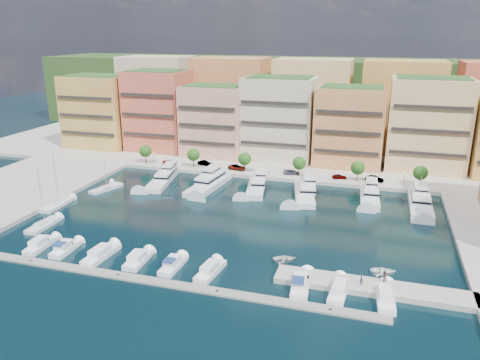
# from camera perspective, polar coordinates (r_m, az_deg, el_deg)

# --- Properties ---
(ground) EXTENTS (400.00, 400.00, 0.00)m
(ground) POSITION_cam_1_polar(r_m,az_deg,el_deg) (104.59, -0.39, -4.86)
(ground) COLOR black
(ground) RESTS_ON ground
(north_quay) EXTENTS (220.00, 64.00, 2.00)m
(north_quay) POSITION_cam_1_polar(r_m,az_deg,el_deg) (161.92, 6.13, 3.26)
(north_quay) COLOR #9E998E
(north_quay) RESTS_ON ground
(hillside) EXTENTS (240.00, 40.00, 58.00)m
(hillside) POSITION_cam_1_polar(r_m,az_deg,el_deg) (208.15, 8.67, 6.40)
(hillside) COLOR #213716
(hillside) RESTS_ON ground
(south_pontoon) EXTENTS (72.00, 2.20, 0.35)m
(south_pontoon) POSITION_cam_1_polar(r_m,az_deg,el_deg) (80.55, -8.98, -12.44)
(south_pontoon) COLOR gray
(south_pontoon) RESTS_ON ground
(finger_pier) EXTENTS (32.00, 5.00, 2.00)m
(finger_pier) POSITION_cam_1_polar(r_m,az_deg,el_deg) (80.90, 15.90, -12.80)
(finger_pier) COLOR #9E998E
(finger_pier) RESTS_ON ground
(apartment_0) EXTENTS (22.00, 16.50, 24.80)m
(apartment_0) POSITION_cam_1_polar(r_m,az_deg,el_deg) (172.94, -16.76, 8.05)
(apartment_0) COLOR gold
(apartment_0) RESTS_ON north_quay
(apartment_1) EXTENTS (20.00, 16.50, 26.80)m
(apartment_1) POSITION_cam_1_polar(r_m,az_deg,el_deg) (163.54, -9.88, 8.37)
(apartment_1) COLOR #BD5C3F
(apartment_1) RESTS_ON north_quay
(apartment_2) EXTENTS (20.00, 15.50, 22.80)m
(apartment_2) POSITION_cam_1_polar(r_m,az_deg,el_deg) (153.84, -3.09, 7.27)
(apartment_2) COLOR #E59C80
(apartment_2) RESTS_ON north_quay
(apartment_3) EXTENTS (22.00, 16.50, 25.80)m
(apartment_3) POSITION_cam_1_polar(r_m,az_deg,el_deg) (149.77, 4.81, 7.53)
(apartment_3) COLOR beige
(apartment_3) RESTS_ON north_quay
(apartment_4) EXTENTS (20.00, 15.50, 23.80)m
(apartment_4) POSITION_cam_1_polar(r_m,az_deg,el_deg) (145.07, 13.20, 6.39)
(apartment_4) COLOR #DA8E52
(apartment_4) RESTS_ON north_quay
(apartment_5) EXTENTS (22.00, 16.50, 26.80)m
(apartment_5) POSITION_cam_1_polar(r_m,az_deg,el_deg) (147.11, 21.91, 6.33)
(apartment_5) COLOR tan
(apartment_5) RESTS_ON north_quay
(backblock_0) EXTENTS (26.00, 18.00, 30.00)m
(backblock_0) POSITION_cam_1_polar(r_m,az_deg,el_deg) (187.65, -9.94, 10.06)
(backblock_0) COLOR beige
(backblock_0) RESTS_ON north_quay
(backblock_1) EXTENTS (26.00, 18.00, 30.00)m
(backblock_1) POSITION_cam_1_polar(r_m,az_deg,el_deg) (176.33, -1.05, 9.84)
(backblock_1) COLOR #DA8E52
(backblock_1) RESTS_ON north_quay
(backblock_2) EXTENTS (26.00, 18.00, 30.00)m
(backblock_2) POSITION_cam_1_polar(r_m,az_deg,el_deg) (169.62, 8.77, 9.33)
(backblock_2) COLOR tan
(backblock_2) RESTS_ON north_quay
(backblock_3) EXTENTS (26.00, 18.00, 30.00)m
(backblock_3) POSITION_cam_1_polar(r_m,az_deg,el_deg) (168.08, 19.04, 8.50)
(backblock_3) COLOR gold
(backblock_3) RESTS_ON north_quay
(tree_0) EXTENTS (3.80, 3.80, 5.65)m
(tree_0) POSITION_cam_1_polar(r_m,az_deg,el_deg) (147.56, -11.47, 3.47)
(tree_0) COLOR #473323
(tree_0) RESTS_ON north_quay
(tree_1) EXTENTS (3.80, 3.80, 5.65)m
(tree_1) POSITION_cam_1_polar(r_m,az_deg,el_deg) (140.83, -5.70, 3.06)
(tree_1) COLOR #473323
(tree_1) RESTS_ON north_quay
(tree_2) EXTENTS (3.80, 3.80, 5.65)m
(tree_2) POSITION_cam_1_polar(r_m,az_deg,el_deg) (135.66, 0.57, 2.58)
(tree_2) COLOR #473323
(tree_2) RESTS_ON north_quay
(tree_3) EXTENTS (3.80, 3.80, 5.65)m
(tree_3) POSITION_cam_1_polar(r_m,az_deg,el_deg) (132.23, 7.24, 2.04)
(tree_3) COLOR #473323
(tree_3) RESTS_ON north_quay
(tree_4) EXTENTS (3.80, 3.80, 5.65)m
(tree_4) POSITION_cam_1_polar(r_m,az_deg,el_deg) (130.69, 14.16, 1.44)
(tree_4) COLOR #473323
(tree_4) RESTS_ON north_quay
(tree_5) EXTENTS (3.80, 3.80, 5.65)m
(tree_5) POSITION_cam_1_polar(r_m,az_deg,el_deg) (131.10, 21.14, 0.82)
(tree_5) COLOR #473323
(tree_5) RESTS_ON north_quay
(lamppost_0) EXTENTS (0.30, 0.30, 4.20)m
(lamppost_0) POSITION_cam_1_polar(r_m,az_deg,el_deg) (143.99, -10.47, 2.80)
(lamppost_0) COLOR black
(lamppost_0) RESTS_ON north_quay
(lamppost_1) EXTENTS (0.30, 0.30, 4.20)m
(lamppost_1) POSITION_cam_1_polar(r_m,az_deg,el_deg) (136.86, -3.73, 2.28)
(lamppost_1) COLOR black
(lamppost_1) RESTS_ON north_quay
(lamppost_2) EXTENTS (0.30, 0.30, 4.20)m
(lamppost_2) POSITION_cam_1_polar(r_m,az_deg,el_deg) (131.81, 3.62, 1.68)
(lamppost_2) COLOR black
(lamppost_2) RESTS_ON north_quay
(lamppost_3) EXTENTS (0.30, 0.30, 4.20)m
(lamppost_3) POSITION_cam_1_polar(r_m,az_deg,el_deg) (129.09, 11.42, 1.01)
(lamppost_3) COLOR black
(lamppost_3) RESTS_ON north_quay
(lamppost_4) EXTENTS (0.30, 0.30, 4.20)m
(lamppost_4) POSITION_cam_1_polar(r_m,az_deg,el_deg) (128.86, 19.39, 0.31)
(lamppost_4) COLOR black
(lamppost_4) RESTS_ON north_quay
(yacht_1) EXTENTS (7.84, 19.92, 7.30)m
(yacht_1) POSITION_cam_1_polar(r_m,az_deg,el_deg) (131.52, -9.32, 0.20)
(yacht_1) COLOR silver
(yacht_1) RESTS_ON ground
(yacht_2) EXTENTS (7.12, 20.14, 7.30)m
(yacht_2) POSITION_cam_1_polar(r_m,az_deg,el_deg) (126.14, -3.72, -0.31)
(yacht_2) COLOR silver
(yacht_2) RESTS_ON ground
(yacht_3) EXTENTS (7.41, 17.03, 7.30)m
(yacht_3) POSITION_cam_1_polar(r_m,az_deg,el_deg) (123.78, 2.06, -0.64)
(yacht_3) COLOR silver
(yacht_3) RESTS_ON ground
(yacht_4) EXTENTS (8.44, 19.50, 7.30)m
(yacht_4) POSITION_cam_1_polar(r_m,az_deg,el_deg) (120.26, 7.89, -1.41)
(yacht_4) COLOR silver
(yacht_4) RESTS_ON ground
(yacht_5) EXTENTS (5.37, 15.59, 7.30)m
(yacht_5) POSITION_cam_1_polar(r_m,az_deg,el_deg) (120.65, 15.55, -1.79)
(yacht_5) COLOR silver
(yacht_5) RESTS_ON ground
(yacht_6) EXTENTS (5.06, 18.76, 7.30)m
(yacht_6) POSITION_cam_1_polar(r_m,az_deg,el_deg) (119.67, 21.11, -2.52)
(yacht_6) COLOR silver
(yacht_6) RESTS_ON ground
(cruiser_0) EXTENTS (3.18, 7.79, 2.55)m
(cruiser_0) POSITION_cam_1_polar(r_m,az_deg,el_deg) (99.32, -23.18, -7.32)
(cruiser_0) COLOR white
(cruiser_0) RESTS_ON ground
(cruiser_1) EXTENTS (3.13, 7.23, 2.66)m
(cruiser_1) POSITION_cam_1_polar(r_m,az_deg,el_deg) (95.95, -20.57, -7.87)
(cruiser_1) COLOR white
(cruiser_1) RESTS_ON ground
(cruiser_2) EXTENTS (3.36, 9.13, 2.55)m
(cruiser_2) POSITION_cam_1_polar(r_m,az_deg,el_deg) (91.64, -16.59, -8.70)
(cruiser_2) COLOR white
(cruiser_2) RESTS_ON ground
(cruiser_3) EXTENTS (3.23, 7.35, 2.55)m
(cruiser_3) POSITION_cam_1_polar(r_m,az_deg,el_deg) (87.95, -12.36, -9.50)
(cruiser_3) COLOR white
(cruiser_3) RESTS_ON ground
(cruiser_4) EXTENTS (2.66, 7.36, 2.66)m
(cruiser_4) POSITION_cam_1_polar(r_m,az_deg,el_deg) (85.00, -8.19, -10.24)
(cruiser_4) COLOR white
(cruiser_4) RESTS_ON ground
(cruiser_5) EXTENTS (3.46, 8.26, 2.55)m
(cruiser_5) POSITION_cam_1_polar(r_m,az_deg,el_deg) (82.54, -3.65, -11.01)
(cruiser_5) COLOR white
(cruiser_5) RESTS_ON ground
(cruiser_7) EXTENTS (3.63, 8.92, 2.66)m
(cruiser_7) POSITION_cam_1_polar(r_m,az_deg,el_deg) (79.00, 7.37, -12.53)
(cruiser_7) COLOR white
(cruiser_7) RESTS_ON ground
(cruiser_8) EXTENTS (3.14, 8.64, 2.55)m
(cruiser_8) POSITION_cam_1_polar(r_m,az_deg,el_deg) (78.47, 12.01, -13.04)
(cruiser_8) COLOR white
(cruiser_8) RESTS_ON ground
(cruiser_9) EXTENTS (3.34, 8.97, 2.55)m
(cruiser_9) POSITION_cam_1_polar(r_m,az_deg,el_deg) (78.43, 17.26, -13.51)
(cruiser_9) COLOR white
(cruiser_9) RESTS_ON ground
(sailboat_0) EXTENTS (2.97, 9.01, 13.20)m
(sailboat_0) POSITION_cam_1_polar(r_m,az_deg,el_deg) (109.23, -22.85, -5.15)
(sailboat_0) COLOR silver
(sailboat_0) RESTS_ON ground
(sailboat_2) EXTENTS (5.60, 9.82, 13.20)m
(sailboat_2) POSITION_cam_1_polar(r_m,az_deg,el_deg) (128.65, -16.00, -1.04)
(sailboat_2) COLOR silver
(sailboat_2) RESTS_ON ground
(sailboat_1) EXTENTS (3.10, 10.08, 13.20)m
(sailboat_1) POSITION_cam_1_polar(r_m,az_deg,el_deg) (120.51, -21.38, -2.87)
(sailboat_1) COLOR silver
(sailboat_1) RESTS_ON ground
(tender_2) EXTENTS (5.07, 4.16, 0.92)m
(tender_2) POSITION_cam_1_polar(r_m,az_deg,el_deg) (86.15, 17.05, -10.58)
(tender_2) COLOR white
(tender_2) RESTS_ON ground
(tender_0) EXTENTS (5.27, 4.65, 0.91)m
(tender_0) POSITION_cam_1_polar(r_m,az_deg,el_deg) (86.96, 5.48, -9.54)
(tender_0) COLOR silver
(tender_0) RESTS_ON ground
(car_0) EXTENTS (4.48, 2.29, 1.46)m
(car_0) POSITION_cam_1_polar(r_m,az_deg,el_deg) (145.28, -8.55, 2.18)
(car_0) COLOR gray
(car_0) RESTS_ON north_quay
(car_1) EXTENTS (4.78, 2.82, 1.49)m
(car_1) POSITION_cam_1_polar(r_m,az_deg,el_deg) (142.98, -4.34, 2.08)
(car_1) COLOR gray
(car_1) RESTS_ON north_quay
(car_2) EXTENTS (5.77, 3.46, 1.50)m
(car_2) POSITION_cam_1_polar(r_m,az_deg,el_deg) (137.96, -0.34, 1.55)
(car_2) COLOR gray
(car_2) RESTS_ON north_quay
(car_3) EXTENTS (5.06, 2.86, 1.38)m
(car_3) POSITION_cam_1_polar(r_m,az_deg,el_deg) (134.30, 6.31, 0.96)
(car_3) COLOR gray
(car_3) RESTS_ON north_quay
(car_4) EXTENTS (4.16, 2.39, 1.33)m
(car_4) POSITION_cam_1_polar(r_m,az_deg,el_deg) (132.45, 12.01, 0.42)
(car_4) COLOR gray
(car_4) RESTS_ON north_quay
(car_5) EXTENTS (5.02, 2.78, 1.57)m
(car_5) POSITION_cam_1_polar(r_m,az_deg,el_deg) (132.36, 16.07, 0.15)
(car_5) COLOR gray
(car_5) RESTS_ON north_quay
(person_0) EXTENTS (0.68, 0.80, 1.85)m
(person_0) POSITION_cam_1_polar(r_m,az_deg,el_deg) (79.53, 14.56, -11.65)
(person_0) COLOR #26314C
(person_0) RESTS_ON finger_pier
(person_1) EXTENTS (1.17, 1.12, 1.90)m
(person_1) POSITION_cam_1_polar(r_m,az_deg,el_deg) (81.41, 17.15, -11.14)
(person_1) COLOR #4E332F
(person_1) RESTS_ON finger_pier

